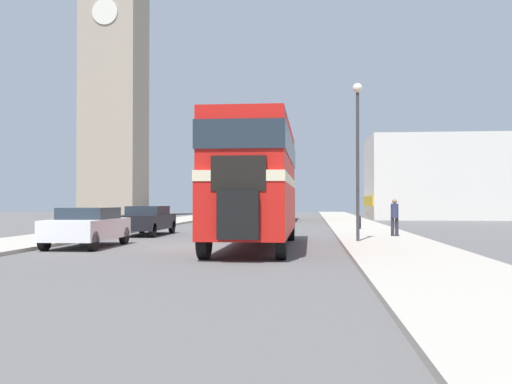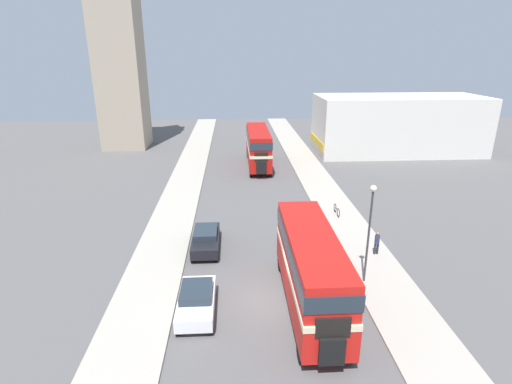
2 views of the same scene
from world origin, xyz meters
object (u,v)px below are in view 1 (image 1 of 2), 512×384
at_px(double_decker_bus, 256,176).
at_px(car_parked_mid, 147,220).
at_px(church_tower, 115,47).
at_px(car_parked_near, 88,226).
at_px(pedestrian_walking, 395,215).
at_px(bus_distant, 276,190).
at_px(street_lamp, 358,138).
at_px(bicycle_on_pavement, 359,222).

distance_m(double_decker_bus, car_parked_mid, 9.15).
bearing_deg(double_decker_bus, church_tower, 115.85).
height_order(double_decker_bus, car_parked_near, double_decker_bus).
bearing_deg(car_parked_near, pedestrian_walking, 25.68).
bearing_deg(bus_distant, car_parked_mid, -103.37).
xyz_separation_m(car_parked_near, pedestrian_walking, (11.24, 5.40, 0.29)).
distance_m(pedestrian_walking, street_lamp, 4.67).
height_order(car_parked_mid, pedestrian_walking, pedestrian_walking).
relative_size(bus_distant, car_parked_near, 2.63).
bearing_deg(pedestrian_walking, bus_distant, 106.11).
bearing_deg(street_lamp, pedestrian_walking, 60.44).
distance_m(car_parked_near, bicycle_on_pavement, 15.97).
xyz_separation_m(bus_distant, bicycle_on_pavement, (5.44, -15.24, -2.05)).
relative_size(bus_distant, bicycle_on_pavement, 5.93).
height_order(bicycle_on_pavement, street_lamp, street_lamp).
relative_size(street_lamp, church_tower, 0.17).
height_order(pedestrian_walking, bicycle_on_pavement, pedestrian_walking).
distance_m(street_lamp, church_tower, 44.58).
height_order(car_parked_near, street_lamp, street_lamp).
distance_m(car_parked_near, pedestrian_walking, 12.47).
bearing_deg(bicycle_on_pavement, car_parked_mid, -153.56).
bearing_deg(car_parked_mid, church_tower, 112.07).
distance_m(car_parked_mid, bicycle_on_pavement, 11.48).
bearing_deg(car_parked_near, double_decker_bus, 2.06).
distance_m(pedestrian_walking, bicycle_on_pavement, 6.85).
height_order(pedestrian_walking, church_tower, church_tower).
relative_size(car_parked_near, pedestrian_walking, 2.51).
height_order(car_parked_near, car_parked_mid, car_parked_near).
bearing_deg(street_lamp, bicycle_on_pavement, 84.95).
xyz_separation_m(double_decker_bus, car_parked_mid, (-5.80, 6.85, -1.75)).
relative_size(double_decker_bus, bicycle_on_pavement, 5.54).
bearing_deg(car_parked_near, bus_distant, 79.90).
height_order(double_decker_bus, bus_distant, bus_distant).
xyz_separation_m(double_decker_bus, church_tower, (-18.52, 38.22, 15.23)).
distance_m(car_parked_mid, church_tower, 37.86).
height_order(bus_distant, street_lamp, street_lamp).
distance_m(bus_distant, car_parked_near, 27.91).
bearing_deg(pedestrian_walking, church_tower, 125.90).
bearing_deg(street_lamp, double_decker_bus, -150.51).
distance_m(car_parked_near, church_tower, 43.88).
xyz_separation_m(car_parked_near, church_tower, (-12.67, 38.43, 16.98)).
bearing_deg(church_tower, bicycle_on_pavement, -48.79).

